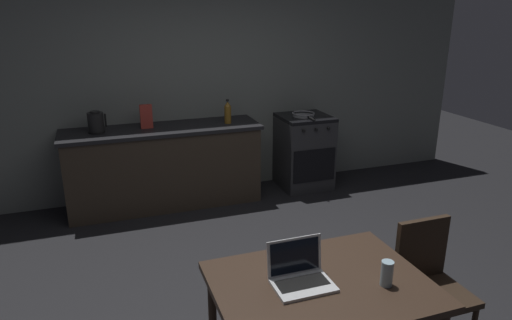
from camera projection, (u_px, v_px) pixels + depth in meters
The scene contains 12 objects.
ground_plane at pixel (277, 293), 3.67m from camera, with size 12.00×12.00×0.00m, color black.
back_wall at pixel (226, 81), 5.52m from camera, with size 6.40×0.10×2.65m, color gray.
kitchen_counter at pixel (164, 166), 5.22m from camera, with size 2.16×0.64×0.91m.
stove_oven at pixel (304, 151), 5.76m from camera, with size 0.60×0.62×0.91m.
dining_table at pixel (321, 294), 2.54m from camera, with size 1.17×0.87×0.74m.
chair at pixel (429, 279), 2.97m from camera, with size 0.40×0.40×0.88m.
laptop at pixel (300, 276), 2.49m from camera, with size 0.32×0.25×0.23m.
electric_kettle at pixel (96, 123), 4.82m from camera, with size 0.19×0.17×0.23m.
bottle at pixel (228, 112), 5.22m from camera, with size 0.08×0.08×0.27m.
frying_pan at pixel (304, 114), 5.58m from camera, with size 0.28×0.45×0.05m.
drinking_glass at pixel (387, 273), 2.47m from camera, with size 0.07×0.07×0.14m.
cereal_box at pixel (146, 116), 5.00m from camera, with size 0.13×0.05×0.26m.
Camera 1 is at (-1.21, -2.92, 2.16)m, focal length 32.45 mm.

